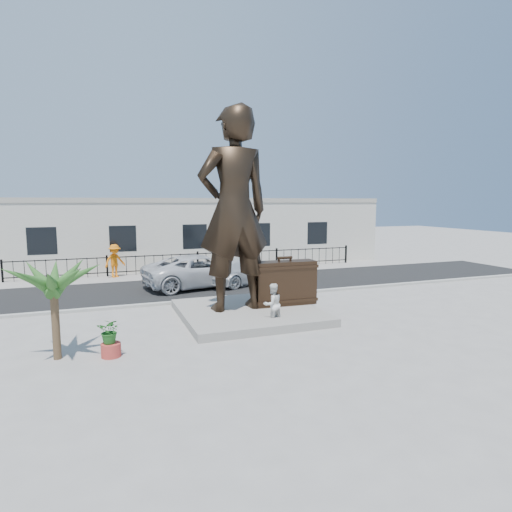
{
  "coord_description": "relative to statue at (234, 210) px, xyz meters",
  "views": [
    {
      "loc": [
        -5.9,
        -13.96,
        4.48
      ],
      "look_at": [
        0.0,
        2.0,
        2.3
      ],
      "focal_mm": 30.0,
      "sensor_mm": 36.0,
      "label": 1
    }
  ],
  "objects": [
    {
      "name": "suitcase",
      "position": [
        2.15,
        0.02,
        -2.97
      ],
      "size": [
        2.55,
        0.88,
        1.78
      ],
      "primitive_type": "cube",
      "rotation": [
        0.0,
        0.0,
        -0.03
      ],
      "color": "#302014",
      "rests_on": "plinth"
    },
    {
      "name": "fence",
      "position": [
        1.03,
        11.15,
        -3.56
      ],
      "size": [
        22.0,
        0.1,
        1.2
      ],
      "primitive_type": "cube",
      "color": "black",
      "rests_on": "ground"
    },
    {
      "name": "shrub",
      "position": [
        -4.68,
        -2.96,
        -3.39
      ],
      "size": [
        0.84,
        0.79,
        0.75
      ],
      "primitive_type": "imported",
      "rotation": [
        0.0,
        0.0,
        -0.37
      ],
      "color": "#1F5C1E",
      "rests_on": "planter"
    },
    {
      "name": "building",
      "position": [
        1.03,
        15.35,
        -1.96
      ],
      "size": [
        28.0,
        7.0,
        4.4
      ],
      "primitive_type": "cube",
      "color": "silver",
      "rests_on": "ground"
    },
    {
      "name": "worker",
      "position": [
        -4.04,
        10.65,
        -3.16
      ],
      "size": [
        1.46,
        1.22,
        1.96
      ],
      "primitive_type": "imported",
      "rotation": [
        0.0,
        0.0,
        0.47
      ],
      "color": "orange",
      "rests_on": "far_sidewalk"
    },
    {
      "name": "palm_tree",
      "position": [
        -6.13,
        -2.61,
        -4.16
      ],
      "size": [
        1.8,
        1.8,
        3.2
      ],
      "primitive_type": null,
      "color": "#29551F",
      "rests_on": "ground"
    },
    {
      "name": "plinth",
      "position": [
        0.53,
        -0.15,
        -4.01
      ],
      "size": [
        5.2,
        5.2,
        0.3
      ],
      "primitive_type": "cube",
      "color": "gray",
      "rests_on": "ground"
    },
    {
      "name": "tourist",
      "position": [
        0.96,
        -1.59,
        -3.39
      ],
      "size": [
        0.85,
        0.72,
        1.53
      ],
      "primitive_type": "imported",
      "rotation": [
        0.0,
        0.0,
        3.34
      ],
      "color": "white",
      "rests_on": "ground"
    },
    {
      "name": "car_silver",
      "position": [
        2.51,
        6.17,
        -3.43
      ],
      "size": [
        5.36,
        3.71,
        1.44
      ],
      "primitive_type": "imported",
      "rotation": [
        0.0,
        0.0,
        1.95
      ],
      "color": "silver",
      "rests_on": "street"
    },
    {
      "name": "statue",
      "position": [
        0.0,
        0.0,
        0.0
      ],
      "size": [
        2.94,
        2.04,
        7.72
      ],
      "primitive_type": "imported",
      "rotation": [
        0.0,
        0.0,
        3.21
      ],
      "color": "black",
      "rests_on": "plinth"
    },
    {
      "name": "planter",
      "position": [
        -4.68,
        -2.96,
        -3.96
      ],
      "size": [
        0.56,
        0.56,
        0.4
      ],
      "primitive_type": "cylinder",
      "color": "#BC3A31",
      "rests_on": "ground"
    },
    {
      "name": "far_sidewalk",
      "position": [
        1.03,
        10.35,
        -4.15
      ],
      "size": [
        40.0,
        2.5,
        0.02
      ],
      "primitive_type": "cube",
      "color": "#9E9991",
      "rests_on": "ground"
    },
    {
      "name": "street",
      "position": [
        1.03,
        6.35,
        -4.16
      ],
      "size": [
        40.0,
        7.0,
        0.01
      ],
      "primitive_type": "cube",
      "color": "black",
      "rests_on": "ground"
    },
    {
      "name": "car_white",
      "position": [
        0.15,
        6.22,
        -3.31
      ],
      "size": [
        6.46,
        3.77,
        1.69
      ],
      "primitive_type": "imported",
      "rotation": [
        0.0,
        0.0,
        1.74
      ],
      "color": "silver",
      "rests_on": "street"
    },
    {
      "name": "ground",
      "position": [
        1.03,
        -1.65,
        -4.16
      ],
      "size": [
        100.0,
        100.0,
        0.0
      ],
      "primitive_type": "plane",
      "color": "#9E9991",
      "rests_on": "ground"
    },
    {
      "name": "curb",
      "position": [
        1.03,
        2.85,
        -4.1
      ],
      "size": [
        40.0,
        0.25,
        0.12
      ],
      "primitive_type": "cube",
      "color": "#A5A399",
      "rests_on": "ground"
    }
  ]
}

